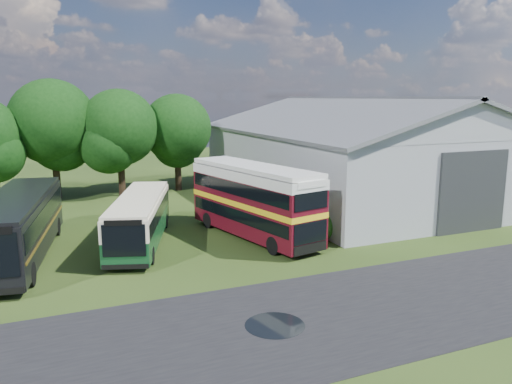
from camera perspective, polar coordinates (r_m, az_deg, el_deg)
name	(u,v)px	position (r m, az deg, el deg)	size (l,w,h in m)	color
ground	(277,290)	(21.82, 2.39, -11.18)	(120.00, 120.00, 0.00)	#1F320F
asphalt_road	(377,306)	(20.91, 13.68, -12.52)	(60.00, 8.00, 0.02)	black
puddle	(275,326)	(18.76, 2.17, -15.02)	(2.20, 2.20, 0.01)	black
storage_shed	(359,146)	(41.85, 11.68, 5.12)	(18.80, 24.80, 8.15)	gray
tree_mid	(53,122)	(43.10, -22.23, 7.40)	(6.80, 6.80, 9.60)	black
tree_right_a	(119,128)	(42.51, -15.37, 7.10)	(6.26, 6.26, 8.83)	black
tree_right_b	(177,129)	(44.26, -9.03, 7.16)	(5.98, 5.98, 8.45)	black
shrub_front	(320,240)	(29.33, 7.27, -5.44)	(1.70, 1.70, 1.70)	#194714
shrub_mid	(303,231)	(31.01, 5.41, -4.50)	(1.60, 1.60, 1.60)	#194714
shrub_back	(289,224)	(32.72, 3.74, -3.66)	(1.80, 1.80, 1.80)	#194714
bus_green_single	(140,219)	(28.61, -13.12, -3.02)	(5.34, 10.18, 2.75)	black
bus_maroon_double	(254,202)	(29.16, -0.26, -1.11)	(4.67, 10.30, 4.29)	black
bus_dark_single	(18,225)	(28.08, -25.53, -3.47)	(4.57, 12.21, 3.29)	black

